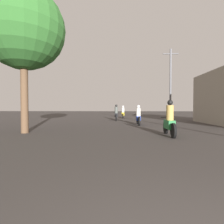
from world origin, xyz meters
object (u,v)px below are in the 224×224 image
object	(u,v)px
motorcycle_yellow	(123,113)
utility_pole_far	(170,83)
street_tree	(24,29)
motorcycle_black	(116,114)
motorcycle_green	(169,122)
motorcycle_blue	(138,117)

from	to	relation	value
motorcycle_yellow	utility_pole_far	distance (m)	6.51
motorcycle_yellow	street_tree	xyz separation A→B (m)	(-5.16, -12.75, 4.61)
motorcycle_black	motorcycle_yellow	xyz separation A→B (m)	(0.74, 3.72, -0.03)
motorcycle_green	motorcycle_black	xyz separation A→B (m)	(-2.66, 9.60, -0.00)
motorcycle_blue	street_tree	world-z (taller)	street_tree
motorcycle_black	utility_pole_far	bearing A→B (deg)	2.44
motorcycle_yellow	street_tree	distance (m)	14.51
motorcycle_blue	motorcycle_black	xyz separation A→B (m)	(-1.76, 4.50, 0.04)
motorcycle_blue	utility_pole_far	world-z (taller)	utility_pole_far
motorcycle_blue	utility_pole_far	xyz separation A→B (m)	(3.89, 5.45, 3.26)
street_tree	motorcycle_yellow	bearing A→B (deg)	67.96
motorcycle_blue	motorcycle_black	world-z (taller)	motorcycle_black
motorcycle_blue	motorcycle_yellow	distance (m)	8.28
motorcycle_green	motorcycle_yellow	world-z (taller)	motorcycle_green
motorcycle_green	utility_pole_far	distance (m)	11.43
motorcycle_blue	motorcycle_black	distance (m)	4.83
motorcycle_black	street_tree	xyz separation A→B (m)	(-4.42, -9.03, 4.58)
utility_pole_far	street_tree	xyz separation A→B (m)	(-10.08, -9.98, 1.37)
utility_pole_far	street_tree	world-z (taller)	utility_pole_far
motorcycle_black	utility_pole_far	size ratio (longest dim) A/B	0.27
motorcycle_green	motorcycle_blue	world-z (taller)	motorcycle_green
utility_pole_far	street_tree	bearing A→B (deg)	-135.27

